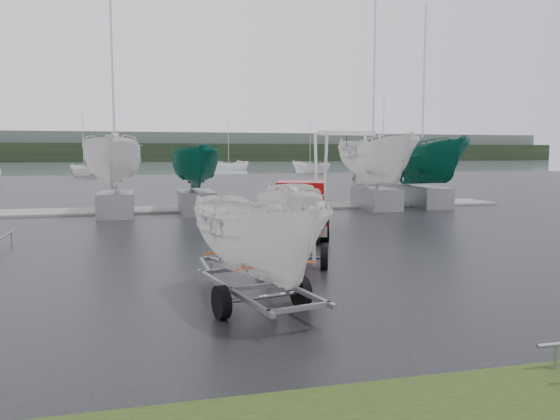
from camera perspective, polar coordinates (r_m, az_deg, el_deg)
The scene contains 17 objects.
ground_plane at distance 16.18m, azimuth 2.42°, elevation -4.43°, with size 120.00×120.00×0.00m, color black.
lake at distance 115.37m, azimuth -12.02°, elevation 4.41°, with size 300.00×300.00×0.00m, color slate.
dock at distance 28.76m, azimuth -5.03°, elevation 0.23°, with size 30.00×3.00×0.12m, color gray.
treeline at distance 185.30m, azimuth -12.92°, elevation 5.87°, with size 300.00×8.00×6.00m, color black.
far_hill at distance 193.31m, azimuth -12.99°, elevation 6.46°, with size 300.00×6.00×10.00m, color #4C5651.
pickup_truck at distance 20.13m, azimuth 2.09°, elevation 0.40°, with size 3.51×5.87×1.85m.
trailer_hitched at distance 13.78m, azimuth 1.36°, elevation 5.02°, with size 2.24×3.79×4.97m.
trailer_parked at distance 9.95m, azimuth -2.37°, elevation 4.47°, with size 1.99×3.77×4.91m.
boat_hoist at distance 30.30m, azimuth 6.98°, elevation 5.47°, with size 3.30×2.18×4.12m.
keelboat_0 at distance 26.30m, azimuth -17.00°, elevation 8.27°, with size 2.57×3.20×10.74m.
keelboat_1 at distance 26.57m, azimuth -8.83°, elevation 6.98°, with size 2.18×3.20×6.88m.
keelboat_2 at distance 28.83m, azimuth 10.12°, elevation 8.75°, with size 2.74×3.20×10.92m.
keelboat_3 at distance 30.45m, azimuth 15.13°, elevation 8.05°, with size 2.59×3.20×10.77m.
moored_boat_1 at distance 72.86m, azimuth -19.76°, elevation 3.35°, with size 3.16×3.18×11.04m.
moored_boat_2 at distance 51.63m, azimuth 10.65°, elevation 2.65°, with size 2.59×2.54×10.88m.
moored_boat_3 at distance 79.42m, azimuth 3.15°, elevation 3.88°, with size 3.69×3.72×11.61m.
moored_boat_5 at distance 92.82m, azimuth -5.38°, elevation 4.17°, with size 3.20×3.14×11.61m.
Camera 1 is at (-4.58, -15.24, 2.93)m, focal length 35.00 mm.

